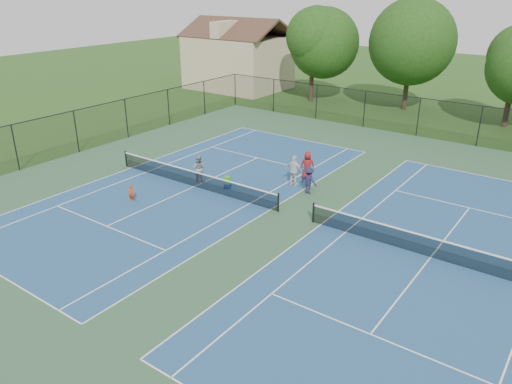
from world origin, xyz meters
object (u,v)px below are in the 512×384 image
Objects in this scene: clapboard_house at (238,60)px; ball_hopper at (227,180)px; instructor at (199,168)px; bystander_a at (294,171)px; ball_crate at (228,186)px; tree_back_a at (313,39)px; bystander_c at (307,166)px; child_player at (132,194)px; tree_back_b at (412,37)px; bystander_b at (309,181)px.

clapboard_house reaches higher than ball_hopper.
instructor is at bearing -176.09° from ball_hopper.
instructor is at bearing 26.33° from bystander_a.
ball_crate is at bearing 0.00° from ball_hopper.
bystander_c is at bearing -60.48° from tree_back_a.
bystander_c is 5.06m from ball_crate.
child_player is at bearing 55.43° from instructor.
bystander_a is (5.92, 7.27, 0.44)m from child_player.
tree_back_b is 19.35m from clapboard_house.
tree_back_b reaches higher than instructor.
clapboard_house is at bearing -48.60° from bystander_a.
tree_back_a reaches higher than bystander_b.
instructor reaches higher than bystander_b.
bystander_a is (20.65, -21.36, -2.16)m from clapboard_house.
ball_crate is (2.10, 0.14, -0.68)m from instructor.
clapboard_house is 32.30m from child_player.
bystander_c is (20.77, -20.01, -2.22)m from clapboard_house.
bystander_a is at bearing -62.39° from tree_back_a.
tree_back_b reaches higher than bystander_a.
child_player is 5.52m from ball_hopper.
tree_back_a is at bearing -167.47° from tree_back_b.
bystander_b is (7.24, 6.73, 0.30)m from child_player.
tree_back_b is 30.55m from child_player.
bystander_a is at bearing 29.32° from child_player.
instructor is at bearing -76.33° from tree_back_a.
instructor reaches higher than ball_hopper.
tree_back_a is at bearing 78.21° from child_player.
instructor is 0.89× the size of bystander_a.
child_player is at bearing 23.43° from bystander_c.
tree_back_b reaches higher than bystander_b.
tree_back_b is 26.01m from instructor.
ball_hopper reaches higher than ball_crate.
instructor is 5.74m from bystander_a.
bystander_c is (5.14, 4.13, 0.05)m from instructor.
bystander_b is at bearing -82.61° from tree_back_b.
bystander_c is (10.77, -19.01, -5.16)m from tree_back_a.
child_player is at bearing 48.19° from bystander_a.
child_player is at bearing -80.30° from tree_back_a.
bystander_b is 4.49× the size of ball_crate.
instructor reaches higher than child_player.
tree_back_a is 20.90× the size of ball_hopper.
tree_back_a is 4.92× the size of bystander_a.
tree_back_a is 23.54m from bystander_a.
tree_back_b is at bearing 60.29° from child_player.
child_player is 0.62× the size of bystander_b.
bystander_a is (1.65, -22.36, -5.67)m from tree_back_b.
tree_back_a is at bearing -99.52° from instructor.
child_player is at bearing -122.94° from ball_hopper.
ball_crate is (-3.04, -3.98, -0.74)m from bystander_c.
ball_crate is (-2.92, -2.63, -0.79)m from bystander_a.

